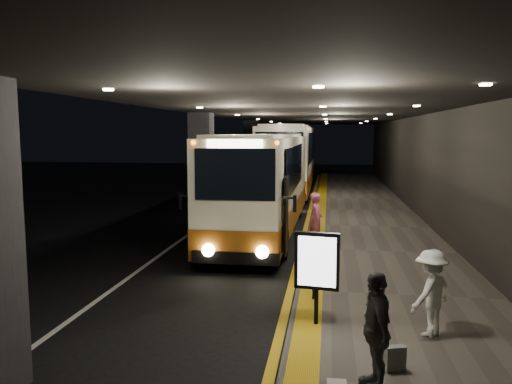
# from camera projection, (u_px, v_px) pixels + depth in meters

# --- Properties ---
(ground) EXTENTS (90.00, 90.00, 0.00)m
(ground) POSITION_uv_depth(u_px,v_px,m) (218.00, 258.00, 14.69)
(ground) COLOR black
(lane_line_white) EXTENTS (0.12, 50.00, 0.01)m
(lane_line_white) POSITION_uv_depth(u_px,v_px,m) (201.00, 225.00, 19.87)
(lane_line_white) COLOR silver
(lane_line_white) RESTS_ON ground
(kerb_stripe_yellow) EXTENTS (0.18, 50.00, 0.01)m
(kerb_stripe_yellow) POSITION_uv_depth(u_px,v_px,m) (306.00, 228.00, 19.27)
(kerb_stripe_yellow) COLOR gold
(kerb_stripe_yellow) RESTS_ON ground
(sidewalk) EXTENTS (4.50, 50.00, 0.15)m
(sidewalk) POSITION_uv_depth(u_px,v_px,m) (369.00, 228.00, 18.92)
(sidewalk) COLOR #514C44
(sidewalk) RESTS_ON ground
(tactile_strip) EXTENTS (0.50, 50.00, 0.01)m
(tactile_strip) POSITION_uv_depth(u_px,v_px,m) (319.00, 225.00, 19.18)
(tactile_strip) COLOR gold
(tactile_strip) RESTS_ON sidewalk
(terminal_wall) EXTENTS (0.10, 50.00, 6.00)m
(terminal_wall) POSITION_uv_depth(u_px,v_px,m) (434.00, 151.00, 18.26)
(terminal_wall) COLOR black
(terminal_wall) RESTS_ON ground
(support_columns) EXTENTS (0.80, 24.80, 4.40)m
(support_columns) POSITION_uv_depth(u_px,v_px,m) (202.00, 172.00, 18.58)
(support_columns) COLOR black
(support_columns) RESTS_ON ground
(canopy) EXTENTS (9.00, 50.00, 0.40)m
(canopy) POSITION_uv_depth(u_px,v_px,m) (311.00, 108.00, 18.71)
(canopy) COLOR black
(canopy) RESTS_ON support_columns
(coach_main) EXTENTS (2.47, 11.32, 3.51)m
(coach_main) POSITION_uv_depth(u_px,v_px,m) (264.00, 188.00, 17.93)
(coach_main) COLOR #ECE5C5
(coach_main) RESTS_ON ground
(coach_second) EXTENTS (2.70, 12.68, 3.98)m
(coach_second) POSITION_uv_depth(u_px,v_px,m) (289.00, 162.00, 30.06)
(coach_second) COLOR #ECE5C5
(coach_second) RESTS_ON ground
(passenger_boarding) EXTENTS (0.45, 0.65, 1.69)m
(passenger_boarding) POSITION_uv_depth(u_px,v_px,m) (316.00, 220.00, 15.40)
(passenger_boarding) COLOR #DA658C
(passenger_boarding) RESTS_ON sidewalk
(passenger_waiting_white) EXTENTS (1.01, 1.03, 1.52)m
(passenger_waiting_white) POSITION_uv_depth(u_px,v_px,m) (431.00, 293.00, 8.63)
(passenger_waiting_white) COLOR white
(passenger_waiting_white) RESTS_ON sidewalk
(passenger_waiting_grey) EXTENTS (0.66, 1.04, 1.66)m
(passenger_waiting_grey) POSITION_uv_depth(u_px,v_px,m) (376.00, 330.00, 6.83)
(passenger_waiting_grey) COLOR #525458
(passenger_waiting_grey) RESTS_ON sidewalk
(bag_polka) EXTENTS (0.33, 0.22, 0.37)m
(bag_polka) POSITION_uv_depth(u_px,v_px,m) (395.00, 358.00, 7.39)
(bag_polka) COLOR black
(bag_polka) RESTS_ON sidewalk
(info_sign) EXTENTS (0.82, 0.23, 1.73)m
(info_sign) POSITION_uv_depth(u_px,v_px,m) (317.00, 263.00, 9.04)
(info_sign) COLOR black
(info_sign) RESTS_ON sidewalk
(stanchion_post) EXTENTS (0.05, 0.05, 1.09)m
(stanchion_post) POSITION_uv_depth(u_px,v_px,m) (314.00, 275.00, 10.49)
(stanchion_post) COLOR black
(stanchion_post) RESTS_ON sidewalk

